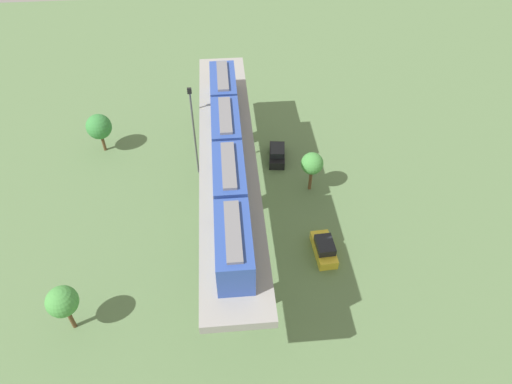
# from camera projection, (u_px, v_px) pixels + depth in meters

# --- Properties ---
(ground_plane) EXTENTS (120.00, 120.00, 0.00)m
(ground_plane) POSITION_uv_depth(u_px,v_px,m) (231.00, 215.00, 48.79)
(ground_plane) COLOR #5B7A4C
(viaduct) EXTENTS (5.20, 35.80, 8.58)m
(viaduct) POSITION_uv_depth(u_px,v_px,m) (228.00, 168.00, 44.19)
(viaduct) COLOR #999691
(viaduct) RESTS_ON ground
(train) EXTENTS (2.64, 27.45, 3.24)m
(train) POSITION_uv_depth(u_px,v_px,m) (228.00, 153.00, 40.29)
(train) COLOR #2D4CA5
(train) RESTS_ON viaduct
(parked_car_black) EXTENTS (2.31, 4.39, 1.76)m
(parked_car_black) POSITION_uv_depth(u_px,v_px,m) (277.00, 154.00, 54.90)
(parked_car_black) COLOR black
(parked_car_black) RESTS_ON ground
(parked_car_yellow) EXTENTS (2.02, 4.29, 1.76)m
(parked_car_yellow) POSITION_uv_depth(u_px,v_px,m) (324.00, 248.00, 44.58)
(parked_car_yellow) COLOR yellow
(parked_car_yellow) RESTS_ON ground
(tree_near_viaduct) EXTENTS (2.59, 2.59, 5.10)m
(tree_near_viaduct) POSITION_uv_depth(u_px,v_px,m) (62.00, 302.00, 36.82)
(tree_near_viaduct) COLOR brown
(tree_near_viaduct) RESTS_ON ground
(tree_mid_lot) EXTENTS (2.98, 2.98, 4.96)m
(tree_mid_lot) POSITION_uv_depth(u_px,v_px,m) (99.00, 127.00, 54.26)
(tree_mid_lot) COLOR brown
(tree_mid_lot) RESTS_ON ground
(tree_far_corner) EXTENTS (2.41, 2.41, 4.89)m
(tree_far_corner) POSITION_uv_depth(u_px,v_px,m) (312.00, 164.00, 49.19)
(tree_far_corner) COLOR brown
(tree_far_corner) RESTS_ON ground
(signal_post) EXTENTS (0.44, 0.28, 11.18)m
(signal_post) POSITION_uv_depth(u_px,v_px,m) (194.00, 129.00, 49.44)
(signal_post) COLOR #4C4C51
(signal_post) RESTS_ON ground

